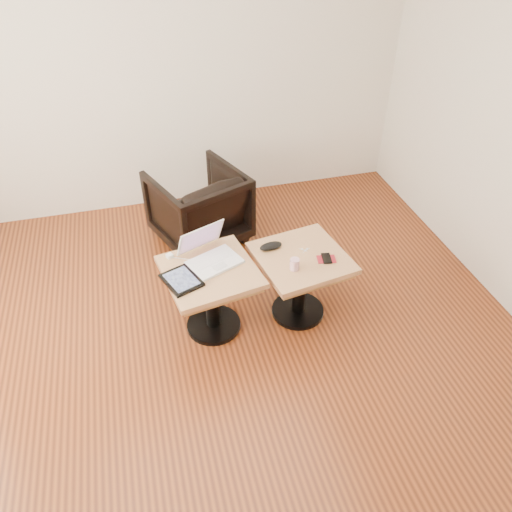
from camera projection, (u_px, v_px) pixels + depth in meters
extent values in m
cube|color=#4A2111|center=(219.00, 368.00, 3.39)|extent=(4.50, 4.50, 0.01)
cube|color=beige|center=(159.00, 64.00, 4.26)|extent=(4.50, 0.02, 2.70)
cylinder|color=black|center=(214.00, 325.00, 3.69)|extent=(0.40, 0.40, 0.03)
cylinder|color=black|center=(212.00, 299.00, 3.53)|extent=(0.10, 0.10, 0.48)
cube|color=#AA793C|center=(210.00, 276.00, 3.40)|extent=(0.64, 0.64, 0.04)
cube|color=#9A643E|center=(210.00, 272.00, 3.37)|extent=(0.70, 0.70, 0.04)
cylinder|color=black|center=(298.00, 310.00, 3.81)|extent=(0.40, 0.40, 0.03)
cylinder|color=black|center=(299.00, 285.00, 3.65)|extent=(0.10, 0.10, 0.48)
cube|color=#AA793C|center=(301.00, 262.00, 3.51)|extent=(0.64, 0.64, 0.04)
cube|color=#9A643E|center=(301.00, 258.00, 3.49)|extent=(0.69, 0.69, 0.04)
cube|color=white|center=(214.00, 262.00, 3.40)|extent=(0.41, 0.35, 0.02)
cube|color=silver|center=(211.00, 258.00, 3.42)|extent=(0.30, 0.21, 0.00)
cube|color=silver|center=(220.00, 266.00, 3.36)|extent=(0.11, 0.09, 0.00)
cube|color=white|center=(200.00, 237.00, 3.43)|extent=(0.35, 0.22, 0.22)
cube|color=#A02C2A|center=(200.00, 237.00, 3.43)|extent=(0.31, 0.18, 0.18)
cube|color=black|center=(181.00, 280.00, 3.26)|extent=(0.29, 0.32, 0.02)
cube|color=#191E38|center=(181.00, 279.00, 3.25)|extent=(0.24, 0.27, 0.00)
cube|color=white|center=(170.00, 256.00, 3.46)|extent=(0.06, 0.06, 0.02)
ellipsoid|color=black|center=(271.00, 246.00, 3.52)|extent=(0.17, 0.09, 0.05)
cylinder|color=#BB4E6B|center=(295.00, 264.00, 3.34)|extent=(0.07, 0.07, 0.08)
sphere|color=white|center=(305.00, 250.00, 3.52)|extent=(0.01, 0.01, 0.01)
sphere|color=white|center=(307.00, 249.00, 3.53)|extent=(0.01, 0.01, 0.01)
sphere|color=white|center=(302.00, 249.00, 3.53)|extent=(0.01, 0.01, 0.01)
cylinder|color=white|center=(305.00, 251.00, 3.52)|extent=(0.07, 0.04, 0.00)
cube|color=maroon|center=(326.00, 259.00, 3.44)|extent=(0.14, 0.11, 0.01)
cube|color=black|center=(327.00, 258.00, 3.44)|extent=(0.08, 0.12, 0.01)
imported|color=black|center=(199.00, 207.00, 4.36)|extent=(0.93, 0.95, 0.67)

